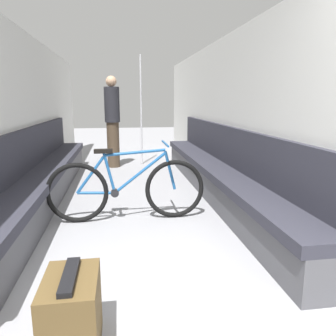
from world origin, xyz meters
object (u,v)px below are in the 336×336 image
passenger_standing (112,121)px  luggage_bag (72,314)px  grab_pole_near (141,112)px  bicycle (127,189)px  bench_seat_row_left (42,179)px  bench_seat_row_right (217,173)px

passenger_standing → luggage_bag: passenger_standing is taller
grab_pole_near → passenger_standing: grab_pole_near is taller
grab_pole_near → luggage_bag: size_ratio=4.87×
bicycle → grab_pole_near: (0.40, 3.31, 0.73)m
bench_seat_row_left → grab_pole_near: bearing=58.9°
luggage_bag → bench_seat_row_left: bearing=104.9°
passenger_standing → luggage_bag: (-0.16, -5.05, -0.72)m
bench_seat_row_left → grab_pole_near: 3.00m
bench_seat_row_right → bicycle: bearing=-147.5°
bench_seat_row_left → passenger_standing: 2.51m
grab_pole_near → passenger_standing: 0.65m
grab_pole_near → passenger_standing: (-0.59, -0.23, -0.16)m
luggage_bag → bicycle: bearing=80.0°
bench_seat_row_left → bicycle: 1.37m
grab_pole_near → bench_seat_row_left: bearing=-121.1°
bicycle → grab_pole_near: bearing=93.7°
bench_seat_row_right → passenger_standing: bearing=123.4°
passenger_standing → bicycle: bearing=52.6°
bench_seat_row_right → passenger_standing: size_ratio=2.95×
luggage_bag → passenger_standing: bearing=88.2°
bench_seat_row_left → grab_pole_near: grab_pole_near is taller
passenger_standing → luggage_bag: size_ratio=3.92×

